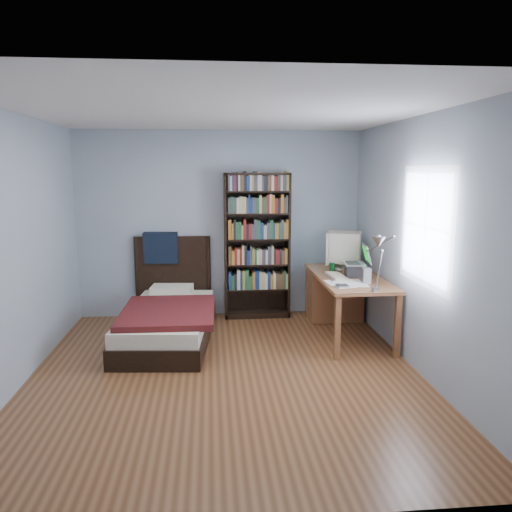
% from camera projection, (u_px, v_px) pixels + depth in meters
% --- Properties ---
extents(room, '(4.20, 4.24, 2.50)m').
position_uv_depth(room, '(227.00, 248.00, 4.69)').
color(room, brown).
rests_on(room, ground).
extents(desk, '(0.75, 1.67, 0.73)m').
position_uv_depth(desk, '(338.00, 292.00, 6.47)').
color(desk, brown).
rests_on(desk, floor).
extents(crt_monitor, '(0.54, 0.49, 0.48)m').
position_uv_depth(crt_monitor, '(343.00, 248.00, 6.35)').
color(crt_monitor, beige).
rests_on(crt_monitor, desk).
extents(laptop, '(0.34, 0.34, 0.38)m').
position_uv_depth(laptop, '(356.00, 267.00, 5.92)').
color(laptop, '#2D2D30').
rests_on(laptop, desk).
extents(desk_lamp, '(0.25, 0.55, 0.65)m').
position_uv_depth(desk_lamp, '(378.00, 248.00, 4.72)').
color(desk_lamp, '#99999E').
rests_on(desk_lamp, desk).
extents(keyboard, '(0.20, 0.45, 0.04)m').
position_uv_depth(keyboard, '(337.00, 277.00, 5.84)').
color(keyboard, '#BDB29E').
rests_on(keyboard, desk).
extents(speaker, '(0.09, 0.09, 0.17)m').
position_uv_depth(speaker, '(367.00, 276.00, 5.54)').
color(speaker, gray).
rests_on(speaker, desk).
extents(soda_can, '(0.07, 0.07, 0.13)m').
position_uv_depth(soda_can, '(332.00, 268.00, 6.13)').
color(soda_can, '#073415').
rests_on(soda_can, desk).
extents(mouse, '(0.06, 0.11, 0.04)m').
position_uv_depth(mouse, '(338.00, 270.00, 6.24)').
color(mouse, silver).
rests_on(mouse, desk).
extents(phone_silver, '(0.06, 0.10, 0.02)m').
position_uv_depth(phone_silver, '(333.00, 281.00, 5.62)').
color(phone_silver, silver).
rests_on(phone_silver, desk).
extents(phone_grey, '(0.07, 0.11, 0.02)m').
position_uv_depth(phone_grey, '(337.00, 285.00, 5.43)').
color(phone_grey, gray).
rests_on(phone_grey, desk).
extents(external_drive, '(0.12, 0.12, 0.02)m').
position_uv_depth(external_drive, '(342.00, 286.00, 5.37)').
color(external_drive, gray).
rests_on(external_drive, desk).
extents(bookshelf, '(0.87, 0.30, 1.94)m').
position_uv_depth(bookshelf, '(257.00, 246.00, 6.68)').
color(bookshelf, black).
rests_on(bookshelf, floor).
extents(bed, '(1.12, 2.08, 1.16)m').
position_uv_depth(bed, '(169.00, 317.00, 5.92)').
color(bed, black).
rests_on(bed, floor).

